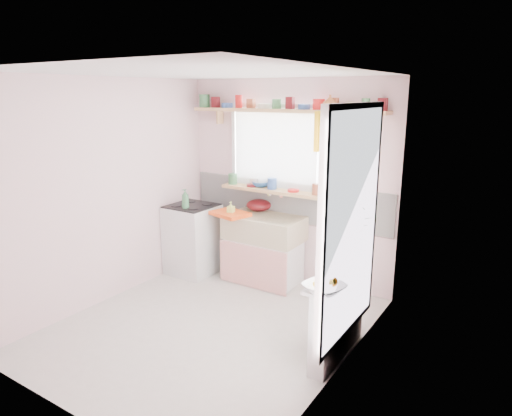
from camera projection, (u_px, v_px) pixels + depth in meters
The scene contains 19 objects.
room at pixel (309, 188), 4.70m from camera, with size 3.20×3.20×3.20m.
sink_unit at pixel (264, 248), 5.71m from camera, with size 0.95×0.65×1.11m.
cooker at pixel (193, 239), 6.00m from camera, with size 0.58×0.58×0.93m.
radiator_ledge at pixel (338, 315), 4.07m from camera, with size 0.22×0.95×0.78m.
windowsill at pixel (272, 191), 5.69m from camera, with size 1.40×0.22×0.04m, color tan.
pine_shelf at pixel (283, 111), 5.36m from camera, with size 2.52×0.24×0.04m, color tan.
shelf_crockery at pixel (283, 104), 5.34m from camera, with size 2.47×0.11×0.12m.
sill_crockery at pixel (272, 185), 5.67m from camera, with size 1.35×0.11×0.12m.
dish_tray at pixel (230, 214), 5.64m from camera, with size 0.45×0.33×0.04m, color #FD5216.
colander at pixel (259, 205), 5.86m from camera, with size 0.32×0.32×0.15m, color #500D11.
jade_plant at pixel (349, 230), 4.27m from camera, with size 0.54×0.47×0.60m, color #2C6E2C.
fruit_bowl at pixel (324, 288), 3.62m from camera, with size 0.32×0.32×0.08m, color silver.
herb_pot at pixel (347, 262), 4.00m from camera, with size 0.11×0.07×0.21m, color #2C6A2A.
soap_bottle_sink at pixel (231, 209), 5.62m from camera, with size 0.08×0.08×0.18m, color #DBEB68.
sill_cup at pixel (255, 182), 5.87m from camera, with size 0.13×0.13×0.10m, color beige.
sill_bowl at pixel (261, 184), 5.81m from camera, with size 0.21×0.21×0.07m, color #346AAC.
shelf_vase at pixel (330, 102), 4.96m from camera, with size 0.16×0.16×0.17m, color #B76A38.
cooker_bottle at pixel (185, 199), 5.70m from camera, with size 0.09×0.09×0.24m, color #408151.
fruit at pixel (325, 281), 3.61m from camera, with size 0.20×0.14×0.10m.
Camera 1 is at (2.68, -3.32, 2.32)m, focal length 32.00 mm.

